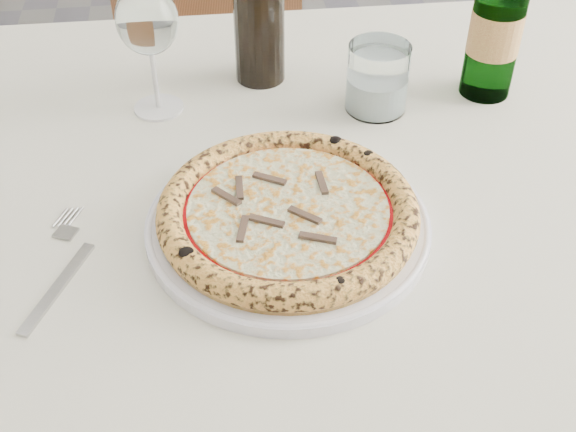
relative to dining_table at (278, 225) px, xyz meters
name	(u,v)px	position (x,y,z in m)	size (l,w,h in m)	color
dining_table	(278,225)	(0.00, 0.00, 0.00)	(1.59, 0.95, 0.76)	brown
chair_far	(208,35)	(-0.06, 0.83, -0.14)	(0.48, 0.48, 0.93)	brown
plate	(288,224)	(0.00, -0.10, 0.09)	(0.32, 0.32, 0.02)	white
pizza	(288,212)	(0.00, -0.10, 0.11)	(0.29, 0.29, 0.03)	#BF8845
fork	(61,269)	(-0.25, -0.13, 0.08)	(0.07, 0.19, 0.00)	#A5A5A5
wine_glass	(147,23)	(-0.14, 0.17, 0.21)	(0.08, 0.08, 0.18)	white
tumbler	(377,82)	(0.15, 0.14, 0.12)	(0.08, 0.08, 0.09)	white
beer_bottle	(498,20)	(0.32, 0.16, 0.19)	(0.07, 0.07, 0.28)	#286128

